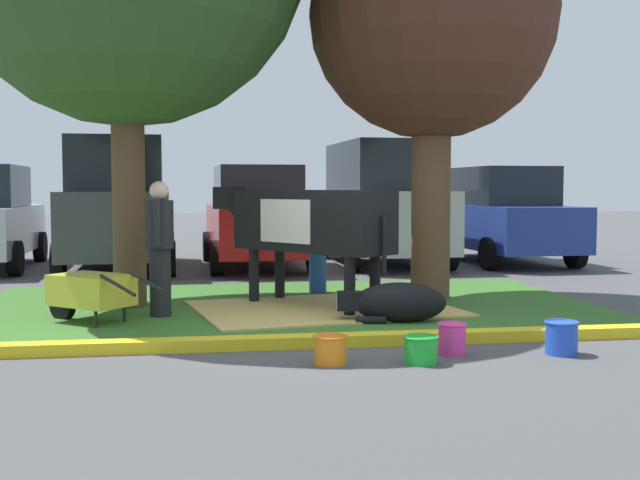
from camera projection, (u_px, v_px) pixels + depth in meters
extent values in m
plane|color=#4C4C4F|center=(331.00, 328.00, 8.96)|extent=(80.00, 80.00, 0.00)
cube|color=#386B28|center=(288.00, 306.00, 10.55)|extent=(8.19, 5.02, 0.02)
cube|color=yellow|center=(319.00, 341.00, 7.93)|extent=(9.39, 0.24, 0.12)
cube|color=tan|center=(324.00, 309.00, 10.23)|extent=(3.58, 2.94, 0.04)
cylinder|color=brown|center=(129.00, 191.00, 10.41)|extent=(0.43, 0.43, 3.11)
cylinder|color=brown|center=(431.00, 202.00, 11.17)|extent=(0.55, 0.55, 2.79)
sphere|color=#4C281E|center=(433.00, 14.00, 11.00)|extent=(3.46, 3.46, 3.46)
cube|color=black|center=(312.00, 221.00, 10.34)|extent=(1.97, 2.24, 0.80)
cube|color=white|center=(304.00, 220.00, 10.44)|extent=(1.12, 1.15, 0.56)
cylinder|color=black|center=(244.00, 211.00, 11.23)|extent=(0.64, 0.70, 0.58)
cube|color=black|center=(229.00, 198.00, 11.44)|extent=(0.48, 0.51, 0.32)
cube|color=white|center=(221.00, 201.00, 11.58)|extent=(0.23, 0.22, 0.20)
cylinder|color=black|center=(254.00, 276.00, 10.80)|extent=(0.14, 0.14, 0.76)
cylinder|color=black|center=(280.00, 274.00, 11.15)|extent=(0.14, 0.14, 0.76)
cylinder|color=black|center=(350.00, 287.00, 9.62)|extent=(0.14, 0.14, 0.76)
cylinder|color=black|center=(375.00, 284.00, 9.98)|extent=(0.14, 0.14, 0.76)
cylinder|color=black|center=(384.00, 244.00, 9.54)|extent=(0.06, 0.06, 0.70)
ellipsoid|color=black|center=(400.00, 303.00, 9.32)|extent=(1.16, 0.66, 0.48)
cube|color=black|center=(349.00, 301.00, 9.33)|extent=(0.31, 0.24, 0.22)
cube|color=silver|center=(339.00, 301.00, 9.33)|extent=(0.08, 0.11, 0.16)
cylinder|color=black|center=(371.00, 320.00, 9.16)|extent=(0.36, 0.16, 0.10)
cylinder|color=black|center=(160.00, 283.00, 9.68)|extent=(0.26, 0.26, 0.85)
cylinder|color=black|center=(160.00, 224.00, 9.63)|extent=(0.34, 0.34, 0.59)
sphere|color=beige|center=(159.00, 191.00, 9.60)|extent=(0.23, 0.23, 0.23)
cylinder|color=black|center=(162.00, 221.00, 9.84)|extent=(0.09, 0.09, 0.56)
cylinder|color=black|center=(157.00, 223.00, 9.41)|extent=(0.09, 0.09, 0.56)
cylinder|color=#23478C|center=(318.00, 268.00, 11.87)|extent=(0.26, 0.26, 0.77)
cylinder|color=#23478C|center=(318.00, 225.00, 11.83)|extent=(0.34, 0.34, 0.53)
sphere|color=beige|center=(318.00, 200.00, 11.80)|extent=(0.21, 0.21, 0.21)
cylinder|color=#23478C|center=(332.00, 223.00, 11.78)|extent=(0.09, 0.09, 0.50)
cylinder|color=#23478C|center=(303.00, 223.00, 11.87)|extent=(0.09, 0.09, 0.50)
cube|color=gold|center=(92.00, 290.00, 9.24)|extent=(1.07, 1.04, 0.36)
cylinder|color=black|center=(63.00, 305.00, 9.51)|extent=(0.34, 0.31, 0.36)
cylinder|color=black|center=(96.00, 318.00, 8.92)|extent=(0.04, 0.04, 0.24)
cylinder|color=black|center=(124.00, 313.00, 9.29)|extent=(0.04, 0.04, 0.24)
cylinder|color=black|center=(118.00, 285.00, 8.71)|extent=(0.43, 0.37, 0.23)
cylinder|color=black|center=(146.00, 281.00, 9.08)|extent=(0.43, 0.37, 0.23)
cylinder|color=orange|center=(330.00, 350.00, 7.15)|extent=(0.30, 0.30, 0.25)
torus|color=orange|center=(330.00, 336.00, 7.14)|extent=(0.32, 0.32, 0.02)
cylinder|color=green|center=(421.00, 350.00, 7.18)|extent=(0.30, 0.30, 0.24)
torus|color=green|center=(421.00, 337.00, 7.17)|extent=(0.33, 0.33, 0.02)
cylinder|color=#EA3893|center=(452.00, 339.00, 7.57)|extent=(0.26, 0.26, 0.29)
torus|color=#EA3893|center=(452.00, 324.00, 7.56)|extent=(0.28, 0.28, 0.02)
cylinder|color=blue|center=(562.00, 338.00, 7.56)|extent=(0.30, 0.30, 0.31)
torus|color=blue|center=(562.00, 322.00, 7.55)|extent=(0.33, 0.33, 0.02)
cylinder|color=black|center=(40.00, 247.00, 17.01)|extent=(0.24, 0.65, 0.64)
cylinder|color=black|center=(15.00, 258.00, 14.21)|extent=(0.24, 0.65, 0.64)
cube|color=#3D3D42|center=(119.00, 222.00, 15.36)|extent=(2.06, 4.66, 1.20)
cube|color=black|center=(118.00, 165.00, 15.28)|extent=(1.78, 3.26, 1.00)
cylinder|color=black|center=(77.00, 248.00, 16.68)|extent=(0.24, 0.65, 0.64)
cylinder|color=black|center=(169.00, 246.00, 17.04)|extent=(0.24, 0.65, 0.64)
cylinder|color=black|center=(58.00, 261.00, 13.75)|extent=(0.24, 0.65, 0.64)
cylinder|color=black|center=(169.00, 259.00, 14.11)|extent=(0.24, 0.65, 0.64)
cube|color=red|center=(257.00, 229.00, 15.83)|extent=(1.95, 4.46, 0.90)
cube|color=black|center=(257.00, 186.00, 15.77)|extent=(1.66, 2.25, 0.80)
cylinder|color=black|center=(208.00, 246.00, 17.09)|extent=(0.24, 0.65, 0.64)
cylinder|color=black|center=(291.00, 245.00, 17.43)|extent=(0.24, 0.65, 0.64)
cylinder|color=black|center=(216.00, 258.00, 14.29)|extent=(0.24, 0.65, 0.64)
cylinder|color=black|center=(314.00, 256.00, 14.63)|extent=(0.24, 0.65, 0.64)
cube|color=#B7B7BC|center=(381.00, 220.00, 16.44)|extent=(2.06, 4.66, 1.20)
cube|color=black|center=(381.00, 167.00, 16.37)|extent=(1.78, 3.26, 1.00)
cylinder|color=black|center=(322.00, 244.00, 17.77)|extent=(0.24, 0.65, 0.64)
cylinder|color=black|center=(403.00, 243.00, 18.13)|extent=(0.24, 0.65, 0.64)
cylinder|color=black|center=(353.00, 255.00, 14.84)|extent=(0.24, 0.65, 0.64)
cylinder|color=black|center=(449.00, 254.00, 15.20)|extent=(0.24, 0.65, 0.64)
cube|color=navy|center=(503.00, 226.00, 16.77)|extent=(1.95, 4.46, 0.90)
cube|color=black|center=(503.00, 186.00, 16.71)|extent=(1.66, 2.25, 0.80)
cylinder|color=black|center=(439.00, 243.00, 18.03)|extent=(0.24, 0.65, 0.64)
cylinder|color=black|center=(513.00, 242.00, 18.37)|extent=(0.24, 0.65, 0.64)
cylinder|color=black|center=(489.00, 254.00, 15.23)|extent=(0.24, 0.65, 0.64)
cylinder|color=black|center=(575.00, 252.00, 15.57)|extent=(0.24, 0.65, 0.64)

